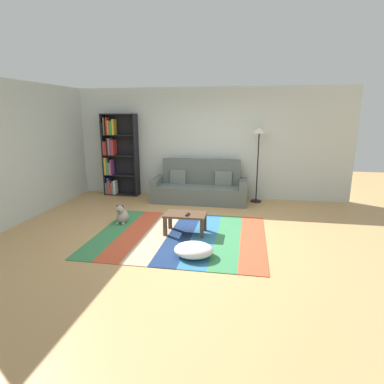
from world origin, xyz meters
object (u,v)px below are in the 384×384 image
object	(u,v)px
dog	(122,215)
tv_remote	(188,214)
bookshelf	(116,155)
pouf	(194,250)
couch	(200,188)
standing_lamp	(259,140)
coffee_table	(185,217)

from	to	relation	value
dog	tv_remote	world-z (taller)	dog
bookshelf	pouf	xyz separation A→B (m)	(2.60, -3.40, -0.93)
couch	dog	xyz separation A→B (m)	(-1.25, -1.87, -0.18)
couch	pouf	xyz separation A→B (m)	(0.38, -3.11, -0.22)
bookshelf	pouf	world-z (taller)	bookshelf
bookshelf	standing_lamp	bearing A→B (deg)	-1.48
standing_lamp	tv_remote	xyz separation A→B (m)	(-1.22, -2.45, -1.11)
pouf	bookshelf	bearing A→B (deg)	127.44
couch	tv_remote	distance (m)	2.26
pouf	dog	distance (m)	2.05
standing_lamp	dog	bearing A→B (deg)	-141.58
pouf	standing_lamp	world-z (taller)	standing_lamp
couch	coffee_table	xyz separation A→B (m)	(0.07, -2.18, -0.04)
pouf	tv_remote	size ratio (longest dim) A/B	3.92
standing_lamp	tv_remote	distance (m)	2.95
bookshelf	dog	xyz separation A→B (m)	(0.97, -2.15, -0.88)
bookshelf	pouf	bearing A→B (deg)	-52.56
bookshelf	coffee_table	xyz separation A→B (m)	(2.29, -2.46, -0.74)
coffee_table	pouf	xyz separation A→B (m)	(0.31, -0.94, -0.19)
bookshelf	tv_remote	size ratio (longest dim) A/B	13.84
bookshelf	dog	world-z (taller)	bookshelf
dog	standing_lamp	size ratio (longest dim) A/B	0.22
pouf	dog	world-z (taller)	dog
pouf	tv_remote	xyz separation A→B (m)	(-0.25, 0.86, 0.27)
standing_lamp	tv_remote	world-z (taller)	standing_lamp
standing_lamp	coffee_table	bearing A→B (deg)	-118.37
bookshelf	tv_remote	xyz separation A→B (m)	(2.35, -2.54, -0.66)
dog	bookshelf	bearing A→B (deg)	114.36
bookshelf	standing_lamp	world-z (taller)	bookshelf
dog	standing_lamp	world-z (taller)	standing_lamp
pouf	coffee_table	bearing A→B (deg)	108.39
pouf	dog	xyz separation A→B (m)	(-1.63, 1.25, 0.05)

